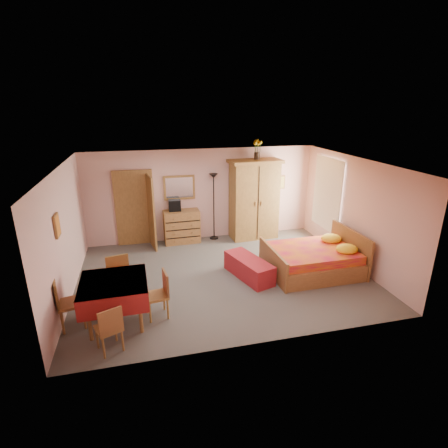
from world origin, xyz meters
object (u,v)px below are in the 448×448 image
object	(u,v)px
sunflower_vase	(257,149)
chair_east	(156,295)
stereo	(175,205)
wardrobe	(254,200)
floor_lamp	(214,207)
chair_west	(70,302)
wall_mirror	(179,188)
chest_of_drawers	(182,226)
chair_south	(108,328)
bed	(312,253)
dining_table	(116,302)
bench	(249,268)
chair_north	(121,282)

from	to	relation	value
sunflower_vase	chair_east	size ratio (longest dim) A/B	0.63
stereo	wardrobe	xyz separation A→B (m)	(2.27, -0.13, 0.05)
stereo	floor_lamp	xyz separation A→B (m)	(1.11, 0.02, -0.13)
chair_west	wall_mirror	bearing A→B (deg)	133.53
chest_of_drawers	sunflower_vase	size ratio (longest dim) A/B	1.79
wardrobe	chair_west	world-z (taller)	wardrobe
wall_mirror	sunflower_vase	xyz separation A→B (m)	(2.17, -0.25, 1.02)
chair_south	chest_of_drawers	bearing A→B (deg)	45.43
chest_of_drawers	floor_lamp	xyz separation A→B (m)	(0.95, 0.06, 0.49)
floor_lamp	chest_of_drawers	bearing A→B (deg)	-176.60
chest_of_drawers	bed	distance (m)	3.75
wardrobe	dining_table	xyz separation A→B (m)	(-3.75, -3.50, -0.73)
bench	dining_table	world-z (taller)	dining_table
floor_lamp	dining_table	world-z (taller)	floor_lamp
wardrobe	wall_mirror	bearing A→B (deg)	168.28
chest_of_drawers	floor_lamp	world-z (taller)	floor_lamp
stereo	bed	xyz separation A→B (m)	(2.90, -2.61, -0.61)
floor_lamp	wardrobe	size ratio (longest dim) A/B	0.84
bed	wardrobe	bearing A→B (deg)	103.47
bench	chair_east	bearing A→B (deg)	-153.01
sunflower_vase	chair_south	xyz separation A→B (m)	(-3.89, -4.30, -2.16)
bench	chair_east	distance (m)	2.40
wardrobe	floor_lamp	bearing A→B (deg)	169.17
chair_south	chair_east	xyz separation A→B (m)	(0.80, 0.77, 0.03)
wall_mirror	bench	bearing A→B (deg)	-66.69
dining_table	stereo	bearing A→B (deg)	67.87
chair_south	chair_west	world-z (taller)	chair_west
wall_mirror	stereo	size ratio (longest dim) A/B	2.64
bed	bench	distance (m)	1.54
floor_lamp	chair_west	bearing A→B (deg)	-133.05
chair_east	chair_north	bearing A→B (deg)	39.47
chair_west	chest_of_drawers	bearing A→B (deg)	132.01
wardrobe	dining_table	size ratio (longest dim) A/B	2.00
chair_south	floor_lamp	bearing A→B (deg)	35.82
sunflower_vase	chair_west	size ratio (longest dim) A/B	0.58
wardrobe	chair_east	distance (m)	4.66
wardrobe	chair_west	bearing A→B (deg)	-146.23
chair_west	chair_east	xyz separation A→B (m)	(1.48, -0.04, -0.04)
chest_of_drawers	stereo	size ratio (longest dim) A/B	3.00
wall_mirror	bed	bearing A→B (deg)	-46.43
stereo	chair_east	size ratio (longest dim) A/B	0.37
sunflower_vase	bench	size ratio (longest dim) A/B	0.41
wall_mirror	chair_south	bearing A→B (deg)	-111.54
bench	chair_north	world-z (taller)	chair_north
sunflower_vase	chair_north	xyz separation A→B (m)	(-3.74, -2.92, -2.09)
chair_west	bench	bearing A→B (deg)	92.33
chest_of_drawers	chair_south	size ratio (longest dim) A/B	1.20
floor_lamp	chair_north	xyz separation A→B (m)	(-2.52, -3.03, -0.48)
sunflower_vase	chair_west	xyz separation A→B (m)	(-4.57, -3.48, -2.09)
chest_of_drawers	dining_table	xyz separation A→B (m)	(-1.64, -3.59, -0.05)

